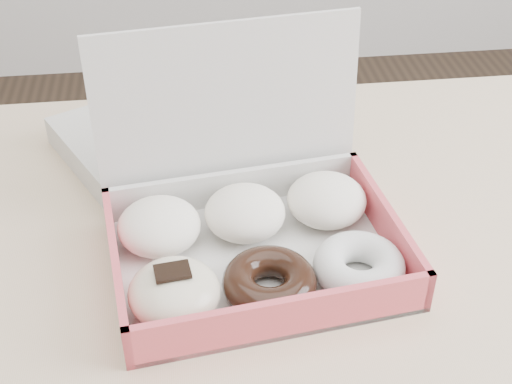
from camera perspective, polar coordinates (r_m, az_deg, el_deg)
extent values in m
cube|color=#D0B389|center=(0.80, 13.97, -6.40)|extent=(1.20, 0.80, 0.04)
cylinder|color=#D0B389|center=(1.30, -17.94, -9.84)|extent=(0.05, 0.05, 0.71)
cube|color=silver|center=(0.76, 0.04, -5.65)|extent=(0.32, 0.25, 0.01)
cube|color=#DE4E57|center=(0.67, 2.29, -10.12)|extent=(0.30, 0.05, 0.05)
cube|color=silver|center=(0.82, -1.76, 0.24)|extent=(0.30, 0.05, 0.05)
cube|color=#DE4E57|center=(0.73, -11.08, -6.16)|extent=(0.04, 0.22, 0.05)
cube|color=#DE4E57|center=(0.78, 10.36, -2.63)|extent=(0.04, 0.22, 0.05)
cube|color=silver|center=(0.79, -2.22, 6.04)|extent=(0.30, 0.06, 0.22)
ellipsoid|color=white|center=(0.77, -7.75, -2.71)|extent=(0.10, 0.10, 0.05)
ellipsoid|color=white|center=(0.78, -0.89, -1.66)|extent=(0.10, 0.10, 0.05)
ellipsoid|color=white|center=(0.80, 5.67, -0.62)|extent=(0.10, 0.10, 0.05)
ellipsoid|color=beige|center=(0.69, -6.55, -7.98)|extent=(0.10, 0.10, 0.05)
cube|color=black|center=(0.67, -6.71, -6.34)|extent=(0.04, 0.03, 0.00)
torus|color=black|center=(0.71, 1.08, -7.21)|extent=(0.11, 0.11, 0.03)
torus|color=white|center=(0.73, 8.24, -5.88)|extent=(0.11, 0.11, 0.03)
cube|color=silver|center=(0.94, -7.92, 4.53)|extent=(0.29, 0.27, 0.04)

